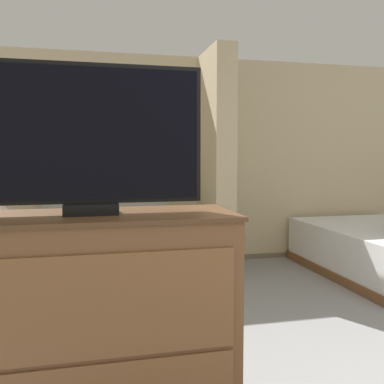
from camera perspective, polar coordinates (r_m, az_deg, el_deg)
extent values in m
cube|color=#CCB78E|center=(5.59, 3.48, 4.13)|extent=(7.74, 0.12, 2.60)
cube|color=#70644E|center=(5.68, 3.63, -8.81)|extent=(7.74, 0.02, 0.06)
cube|color=tan|center=(5.28, -11.47, 4.07)|extent=(0.45, 0.02, 0.37)
cube|color=#9E845B|center=(5.26, -11.47, 4.07)|extent=(0.38, 0.01, 0.30)
cube|color=#CCB78E|center=(5.09, 3.26, 4.07)|extent=(0.24, 0.82, 2.60)
cube|color=gray|center=(4.97, -11.11, -8.53)|extent=(1.44, 0.84, 0.45)
cube|color=gray|center=(5.20, -11.31, -3.05)|extent=(1.44, 0.20, 0.42)
cube|color=gray|center=(5.01, -21.00, -8.64)|extent=(0.26, 0.84, 0.45)
cylinder|color=gray|center=(4.95, -21.10, -5.44)|extent=(0.29, 0.84, 0.29)
cube|color=gray|center=(5.07, -1.33, -8.18)|extent=(0.26, 0.84, 0.45)
cylinder|color=gray|center=(5.01, -1.34, -5.01)|extent=(0.29, 0.84, 0.29)
cube|color=#A49F94|center=(4.86, -15.41, -5.57)|extent=(0.70, 0.60, 0.10)
cube|color=#A49F94|center=(4.89, -6.89, -5.39)|extent=(0.70, 0.60, 0.10)
cube|color=brown|center=(4.07, -11.13, -9.03)|extent=(0.76, 0.50, 0.04)
cylinder|color=brown|center=(3.93, -16.04, -12.77)|extent=(0.04, 0.04, 0.38)
cylinder|color=brown|center=(3.95, -5.92, -12.51)|extent=(0.04, 0.04, 0.38)
cylinder|color=brown|center=(4.33, -15.76, -11.11)|extent=(0.04, 0.04, 0.38)
cylinder|color=brown|center=(4.35, -6.63, -10.89)|extent=(0.04, 0.04, 0.38)
cylinder|color=brown|center=(4.84, -22.84, -8.90)|extent=(0.04, 0.04, 0.50)
cylinder|color=brown|center=(5.19, -22.18, -7.98)|extent=(0.04, 0.04, 0.50)
cube|color=brown|center=(2.13, -12.98, -17.99)|extent=(1.29, 0.50, 1.08)
cube|color=#54351E|center=(1.99, -13.28, -3.17)|extent=(1.31, 0.52, 0.02)
cube|color=brown|center=(1.82, -13.07, -14.78)|extent=(1.19, 0.01, 0.43)
cube|color=black|center=(1.98, -13.30, -2.17)|extent=(0.24, 0.16, 0.05)
cube|color=black|center=(1.97, -13.48, 7.53)|extent=(1.01, 0.04, 0.62)
cube|color=black|center=(1.95, -13.48, 7.57)|extent=(0.97, 0.01, 0.58)
cube|color=brown|center=(5.51, 24.20, -9.43)|extent=(1.48, 2.01, 0.10)
cube|color=white|center=(6.03, 19.91, -3.74)|extent=(1.32, 0.36, 0.10)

